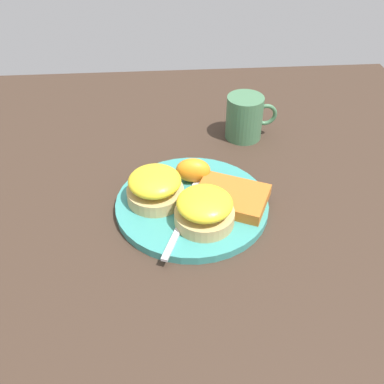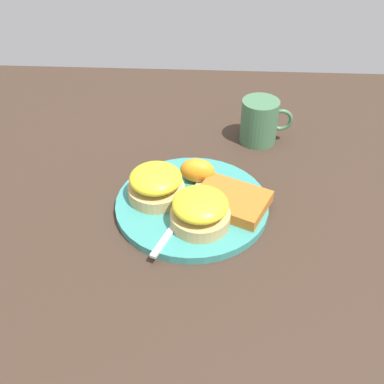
# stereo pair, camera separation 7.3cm
# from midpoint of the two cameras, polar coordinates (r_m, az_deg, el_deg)

# --- Properties ---
(ground_plane) EXTENTS (1.10, 1.10, 0.00)m
(ground_plane) POSITION_cam_midpoint_polar(r_m,az_deg,el_deg) (0.75, -2.78, -2.12)
(ground_plane) COLOR #38281E
(plate) EXTENTS (0.25, 0.25, 0.01)m
(plate) POSITION_cam_midpoint_polar(r_m,az_deg,el_deg) (0.75, -2.79, -1.71)
(plate) COLOR teal
(plate) RESTS_ON ground_plane
(sandwich_benedict_left) EXTENTS (0.09, 0.09, 0.06)m
(sandwich_benedict_left) POSITION_cam_midpoint_polar(r_m,az_deg,el_deg) (0.74, -7.56, 0.53)
(sandwich_benedict_left) COLOR tan
(sandwich_benedict_left) RESTS_ON plate
(sandwich_benedict_right) EXTENTS (0.09, 0.09, 0.06)m
(sandwich_benedict_right) POSITION_cam_midpoint_polar(r_m,az_deg,el_deg) (0.69, -1.44, -2.34)
(sandwich_benedict_right) COLOR tan
(sandwich_benedict_right) RESTS_ON plate
(hashbrown_patty) EXTENTS (0.14, 0.13, 0.02)m
(hashbrown_patty) POSITION_cam_midpoint_polar(r_m,az_deg,el_deg) (0.74, 2.18, -0.75)
(hashbrown_patty) COLOR #B66422
(hashbrown_patty) RESTS_ON plate
(orange_wedge) EXTENTS (0.06, 0.04, 0.04)m
(orange_wedge) POSITION_cam_midpoint_polar(r_m,az_deg,el_deg) (0.77, -2.56, 2.67)
(orange_wedge) COLOR orange
(orange_wedge) RESTS_ON plate
(fork) EXTENTS (0.09, 0.19, 0.00)m
(fork) POSITION_cam_midpoint_polar(r_m,az_deg,el_deg) (0.72, -3.51, -2.59)
(fork) COLOR silver
(fork) RESTS_ON plate
(cup) EXTENTS (0.10, 0.07, 0.09)m
(cup) POSITION_cam_midpoint_polar(r_m,az_deg,el_deg) (0.91, 4.45, 9.36)
(cup) COLOR #42704C
(cup) RESTS_ON ground_plane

